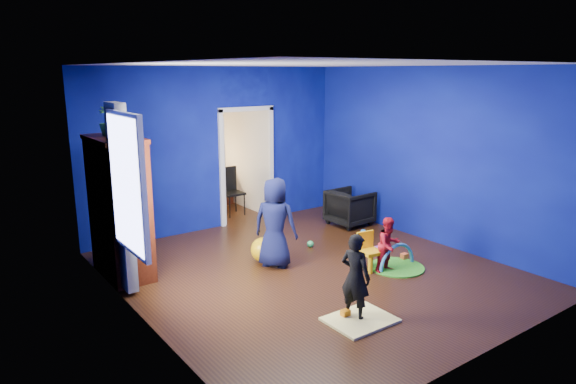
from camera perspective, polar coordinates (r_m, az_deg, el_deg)
floor at (r=7.48m, az=2.71°, el=-8.83°), size 5.00×5.50×0.01m
ceiling at (r=6.93m, az=2.98°, el=13.97°), size 5.00×5.50×0.01m
wall_back at (r=9.34m, az=-7.84°, el=4.75°), size 5.00×0.02×2.90m
wall_front at (r=5.28m, az=21.93°, el=-2.68°), size 5.00×0.02×2.90m
wall_left at (r=5.86m, az=-16.56°, el=-0.73°), size 0.02×5.50×2.90m
wall_right at (r=8.83m, az=15.61°, el=3.90°), size 0.02×5.50×2.90m
alcove at (r=10.41m, az=-7.19°, el=4.53°), size 1.00×1.75×2.50m
armchair at (r=9.66m, az=6.90°, el=-1.71°), size 0.76×0.74×0.67m
child_black at (r=6.02m, az=7.50°, el=-9.30°), size 0.34×0.43×1.03m
child_navy at (r=7.48m, az=-1.44°, el=-3.43°), size 0.72×0.77×1.33m
toddler_red at (r=7.48m, az=11.13°, el=-5.78°), size 0.42×0.34×0.81m
vase at (r=6.97m, az=-18.09°, el=6.38°), size 0.22×0.22×0.19m
potted_plant at (r=7.46m, az=-19.42°, el=7.49°), size 0.25×0.25×0.40m
tv_armoire at (r=7.45m, az=-18.23°, el=-1.66°), size 0.58×1.14×1.96m
crt_tv at (r=7.45m, az=-17.96°, el=-1.32°), size 0.46×0.70×0.54m
yellow_blanket at (r=6.16m, az=8.02°, el=-13.88°), size 0.75×0.60×0.03m
hopper_ball at (r=7.80m, az=-2.78°, el=-6.41°), size 0.38×0.38×0.38m
kid_chair at (r=7.56m, az=9.18°, el=-6.73°), size 0.32×0.32×0.50m
play_mat at (r=7.77m, az=11.99°, el=-8.17°), size 0.80×0.80×0.02m
toy_arch at (r=7.77m, az=11.99°, el=-8.11°), size 0.72×0.05×0.72m
window_left at (r=6.17m, az=-17.60°, el=0.83°), size 0.03×0.95×1.55m
curtain at (r=6.78m, az=-18.01°, el=-0.71°), size 0.14×0.42×2.40m
doorway at (r=9.69m, az=-4.64°, el=2.75°), size 1.16×0.10×2.10m
study_desk at (r=11.12m, az=-8.65°, el=0.46°), size 0.88×0.44×0.75m
desk_monitor at (r=11.12m, az=-9.04°, el=3.46°), size 0.40×0.05×0.32m
desk_lamp at (r=10.94m, az=-10.20°, el=3.15°), size 0.14×0.14×0.14m
folding_chair at (r=10.28m, az=-6.19°, el=-0.04°), size 0.40×0.40×0.92m
book_shelf at (r=10.98m, az=-9.22°, el=8.96°), size 0.88×0.24×0.04m
toy_0 at (r=8.10m, az=12.80°, el=-7.02°), size 0.10×0.08×0.10m
toy_1 at (r=9.14m, az=8.37°, el=-4.43°), size 0.11×0.11×0.11m
toy_2 at (r=6.19m, az=6.39°, el=-13.32°), size 0.10×0.08×0.10m
toy_3 at (r=8.46m, az=2.49°, el=-5.76°), size 0.11×0.11×0.11m
toy_4 at (r=8.31m, az=9.86°, el=-6.34°), size 0.10×0.08×0.10m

